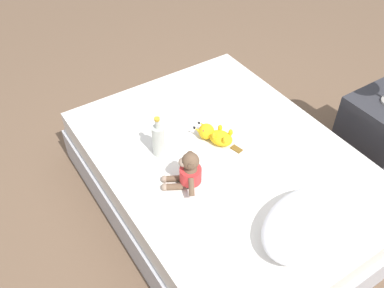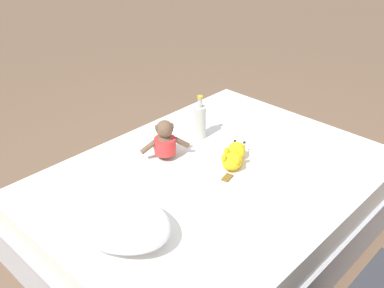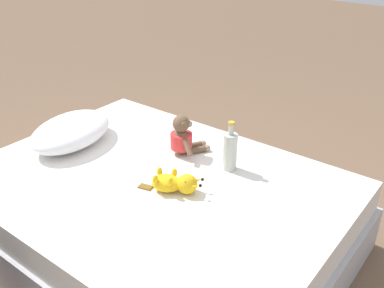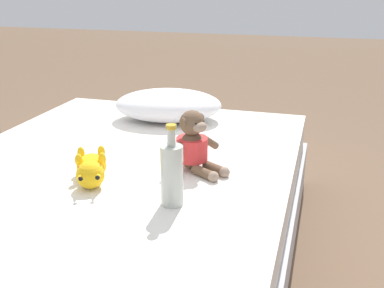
{
  "view_description": "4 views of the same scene",
  "coord_description": "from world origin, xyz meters",
  "px_view_note": "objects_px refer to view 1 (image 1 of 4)",
  "views": [
    {
      "loc": [
        1.16,
        1.39,
        2.2
      ],
      "look_at": [
        0.18,
        -0.11,
        0.52
      ],
      "focal_mm": 39.49,
      "sensor_mm": 36.0,
      "label": 1
    },
    {
      "loc": [
        -1.3,
        1.53,
        1.75
      ],
      "look_at": [
        0.23,
        -0.07,
        0.47
      ],
      "focal_mm": 41.91,
      "sensor_mm": 36.0,
      "label": 2
    },
    {
      "loc": [
        -1.4,
        -1.33,
        1.62
      ],
      "look_at": [
        0.24,
        -0.06,
        0.54
      ],
      "focal_mm": 41.39,
      "sensor_mm": 36.0,
      "label": 3
    },
    {
      "loc": [
        0.77,
        -1.53,
        1.12
      ],
      "look_at": [
        0.31,
        0.07,
        0.51
      ],
      "focal_mm": 43.14,
      "sensor_mm": 36.0,
      "label": 4
    }
  ],
  "objects_px": {
    "pillow": "(307,224)",
    "plush_monkey": "(189,173)",
    "glass_bottle": "(158,140)",
    "bed": "(225,179)",
    "plush_yellow_creature": "(215,135)",
    "nightstand": "(380,131)"
  },
  "relations": [
    {
      "from": "bed",
      "to": "plush_yellow_creature",
      "type": "bearing_deg",
      "value": -95.49
    },
    {
      "from": "pillow",
      "to": "plush_monkey",
      "type": "xyz_separation_m",
      "value": [
        0.31,
        -0.59,
        0.02
      ]
    },
    {
      "from": "bed",
      "to": "plush_monkey",
      "type": "relative_size",
      "value": 7.33
    },
    {
      "from": "plush_yellow_creature",
      "to": "bed",
      "type": "bearing_deg",
      "value": 84.51
    },
    {
      "from": "glass_bottle",
      "to": "nightstand",
      "type": "xyz_separation_m",
      "value": [
        -1.47,
        0.5,
        -0.27
      ]
    },
    {
      "from": "bed",
      "to": "plush_yellow_creature",
      "type": "height_order",
      "value": "plush_yellow_creature"
    },
    {
      "from": "pillow",
      "to": "plush_yellow_creature",
      "type": "bearing_deg",
      "value": -91.44
    },
    {
      "from": "bed",
      "to": "glass_bottle",
      "type": "bearing_deg",
      "value": -36.42
    },
    {
      "from": "pillow",
      "to": "glass_bottle",
      "type": "distance_m",
      "value": 0.96
    },
    {
      "from": "bed",
      "to": "glass_bottle",
      "type": "xyz_separation_m",
      "value": [
        0.33,
        -0.24,
        0.32
      ]
    },
    {
      "from": "bed",
      "to": "glass_bottle",
      "type": "relative_size",
      "value": 6.99
    },
    {
      "from": "plush_yellow_creature",
      "to": "nightstand",
      "type": "relative_size",
      "value": 0.63
    },
    {
      "from": "pillow",
      "to": "nightstand",
      "type": "height_order",
      "value": "pillow"
    },
    {
      "from": "plush_monkey",
      "to": "nightstand",
      "type": "bearing_deg",
      "value": 172.28
    },
    {
      "from": "plush_yellow_creature",
      "to": "glass_bottle",
      "type": "xyz_separation_m",
      "value": [
        0.34,
        -0.09,
        0.06
      ]
    },
    {
      "from": "pillow",
      "to": "glass_bottle",
      "type": "xyz_separation_m",
      "value": [
        0.32,
        -0.9,
        0.03
      ]
    },
    {
      "from": "bed",
      "to": "plush_monkey",
      "type": "bearing_deg",
      "value": 11.32
    },
    {
      "from": "plush_monkey",
      "to": "glass_bottle",
      "type": "height_order",
      "value": "glass_bottle"
    },
    {
      "from": "plush_monkey",
      "to": "glass_bottle",
      "type": "distance_m",
      "value": 0.31
    },
    {
      "from": "bed",
      "to": "nightstand",
      "type": "bearing_deg",
      "value": 167.15
    },
    {
      "from": "plush_monkey",
      "to": "nightstand",
      "type": "distance_m",
      "value": 1.49
    },
    {
      "from": "plush_yellow_creature",
      "to": "pillow",
      "type": "bearing_deg",
      "value": 88.56
    }
  ]
}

